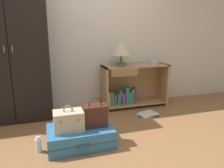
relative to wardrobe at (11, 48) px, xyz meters
name	(u,v)px	position (x,y,z in m)	size (l,w,h in m)	color
ground_plane	(112,146)	(1.11, -1.20, -1.06)	(9.00, 9.00, 0.00)	olive
back_wall	(85,31)	(1.11, 0.30, 0.24)	(6.40, 0.10, 2.60)	silver
wardrobe	(11,48)	(0.00, 0.00, 0.00)	(1.02, 0.47, 2.13)	black
bookshelf	(132,86)	(1.87, 0.04, -0.71)	(1.15, 0.39, 0.73)	tan
table_lamp	(121,49)	(1.65, 0.00, -0.05)	(0.33, 0.33, 0.42)	#4C7542
bowl	(154,62)	(2.28, 0.03, -0.31)	(0.14, 0.14, 0.06)	silver
suitcase_large	(80,136)	(0.77, -1.05, -0.96)	(0.74, 0.50, 0.21)	teal
train_case	(69,121)	(0.65, -1.07, -0.74)	(0.32, 0.24, 0.29)	beige
handbag	(95,115)	(0.95, -1.05, -0.72)	(0.26, 0.16, 0.35)	#472319
bottle	(38,145)	(0.31, -1.06, -0.98)	(0.06, 0.06, 0.18)	white
open_book_on_floor	(148,114)	(1.95, -0.44, -1.06)	(0.38, 0.32, 0.02)	white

